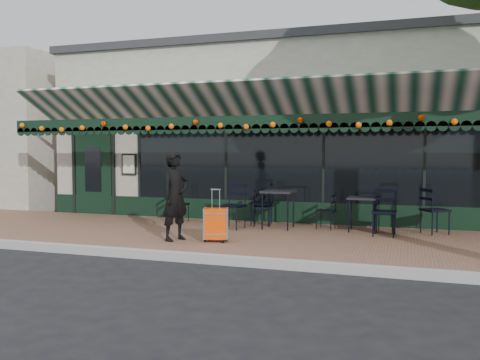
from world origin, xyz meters
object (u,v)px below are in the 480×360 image
(suitcase, at_px, (216,224))
(cafe_table_a, at_px, (362,201))
(chair_b_front, at_px, (232,206))
(chair_b_right, at_px, (262,208))
(chair_solo, at_px, (179,204))
(chair_b_left, at_px, (261,203))
(chair_a_left, at_px, (326,211))
(cafe_table_b, at_px, (278,194))
(woman, at_px, (175,196))
(chair_a_right, at_px, (386,214))
(chair_a_extra, at_px, (435,211))
(chair_a_front, at_px, (384,212))

(suitcase, relative_size, cafe_table_a, 1.35)
(chair_b_front, bearing_deg, chair_b_right, 59.82)
(cafe_table_a, xyz_separation_m, chair_solo, (-4.31, 0.12, -0.24))
(suitcase, relative_size, chair_b_left, 1.00)
(chair_a_left, bearing_deg, chair_b_right, -81.47)
(cafe_table_a, bearing_deg, chair_b_left, 172.80)
(cafe_table_a, bearing_deg, cafe_table_b, -175.85)
(woman, height_order, chair_a_right, woman)
(woman, bearing_deg, chair_a_extra, -41.87)
(chair_a_extra, relative_size, chair_solo, 1.15)
(cafe_table_a, height_order, cafe_table_b, cafe_table_b)
(woman, bearing_deg, cafe_table_a, -34.71)
(suitcase, bearing_deg, chair_solo, 113.14)
(cafe_table_b, distance_m, chair_a_right, 2.31)
(cafe_table_a, distance_m, chair_a_extra, 1.47)
(chair_solo, bearing_deg, cafe_table_a, -90.52)
(chair_a_front, relative_size, chair_b_left, 0.96)
(cafe_table_a, xyz_separation_m, chair_b_left, (-2.29, 0.29, -0.16))
(suitcase, relative_size, chair_solo, 1.18)
(chair_a_extra, xyz_separation_m, chair_solo, (-5.75, -0.06, -0.06))
(suitcase, bearing_deg, chair_a_left, 36.09)
(suitcase, height_order, cafe_table_b, suitcase)
(woman, height_order, cafe_table_b, woman)
(cafe_table_a, height_order, chair_b_left, chair_b_left)
(chair_a_extra, bearing_deg, chair_b_front, 66.80)
(suitcase, distance_m, chair_a_right, 3.68)
(cafe_table_b, bearing_deg, woman, -125.77)
(woman, height_order, chair_a_extra, woman)
(chair_solo, bearing_deg, chair_a_extra, -88.38)
(chair_b_front, bearing_deg, chair_b_left, 71.35)
(cafe_table_a, relative_size, chair_solo, 0.88)
(suitcase, height_order, chair_b_left, same)
(woman, distance_m, chair_a_right, 4.42)
(woman, relative_size, chair_b_right, 2.03)
(woman, xyz_separation_m, suitcase, (0.79, 0.09, -0.52))
(chair_a_front, height_order, chair_b_left, chair_b_left)
(cafe_table_a, xyz_separation_m, chair_a_extra, (1.45, 0.18, -0.18))
(chair_a_left, bearing_deg, woman, -39.16)
(chair_a_extra, distance_m, chair_b_front, 4.22)
(woman, xyz_separation_m, chair_b_front, (0.56, 1.69, -0.36))
(cafe_table_a, distance_m, chair_b_front, 2.77)
(chair_b_front, bearing_deg, cafe_table_b, 31.90)
(chair_a_front, relative_size, chair_b_right, 1.13)
(chair_a_left, distance_m, chair_a_right, 1.26)
(cafe_table_a, bearing_deg, chair_b_right, 177.65)
(chair_b_left, bearing_deg, chair_b_front, -33.46)
(cafe_table_b, bearing_deg, chair_solo, 174.37)
(chair_a_right, relative_size, chair_b_right, 0.94)
(woman, relative_size, cafe_table_a, 2.33)
(chair_a_front, bearing_deg, woman, -152.48)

